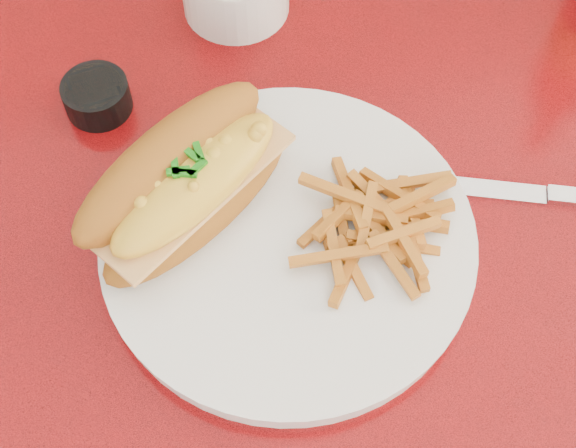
{
  "coord_description": "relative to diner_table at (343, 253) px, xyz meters",
  "views": [
    {
      "loc": [
        -0.09,
        -0.38,
        1.33
      ],
      "look_at": [
        -0.06,
        -0.08,
        0.81
      ],
      "focal_mm": 50.0,
      "sensor_mm": 36.0,
      "label": 1
    }
  ],
  "objects": [
    {
      "name": "ground",
      "position": [
        0.0,
        0.0,
        -0.61
      ],
      "size": [
        8.0,
        8.0,
        0.0
      ],
      "primitive_type": "plane",
      "color": "silver",
      "rests_on": "ground"
    },
    {
      "name": "diner_table",
      "position": [
        0.0,
        0.0,
        0.0
      ],
      "size": [
        1.23,
        0.83,
        0.77
      ],
      "color": "red",
      "rests_on": "ground"
    },
    {
      "name": "dinner_plate",
      "position": [
        -0.06,
        -0.08,
        0.17
      ],
      "size": [
        0.38,
        0.38,
        0.02
      ],
      "rotation": [
        0.0,
        0.0,
        -0.4
      ],
      "color": "white",
      "rests_on": "diner_table"
    },
    {
      "name": "mac_hoagie",
      "position": [
        -0.14,
        -0.04,
        0.22
      ],
      "size": [
        0.2,
        0.2,
        0.08
      ],
      "rotation": [
        0.0,
        0.0,
        0.75
      ],
      "color": "#9C5B19",
      "rests_on": "dinner_plate"
    },
    {
      "name": "fries_pile",
      "position": [
        0.01,
        -0.08,
        0.2
      ],
      "size": [
        0.11,
        0.1,
        0.03
      ],
      "primitive_type": null,
      "rotation": [
        0.0,
        0.0,
        0.04
      ],
      "color": "orange",
      "rests_on": "dinner_plate"
    },
    {
      "name": "fork",
      "position": [
        -0.06,
        0.0,
        0.18
      ],
      "size": [
        0.08,
        0.12,
        0.0
      ],
      "rotation": [
        0.0,
        0.0,
        2.11
      ],
      "color": "silver",
      "rests_on": "dinner_plate"
    },
    {
      "name": "sauce_cup_left",
      "position": [
        -0.22,
        0.08,
        0.18
      ],
      "size": [
        0.06,
        0.06,
        0.03
      ],
      "rotation": [
        0.0,
        0.0,
        -0.1
      ],
      "color": "black",
      "rests_on": "diner_table"
    },
    {
      "name": "knife",
      "position": [
        0.14,
        -0.05,
        0.16
      ],
      "size": [
        0.22,
        0.07,
        0.01
      ],
      "rotation": [
        0.0,
        0.0,
        -0.22
      ],
      "color": "silver",
      "rests_on": "diner_table"
    }
  ]
}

